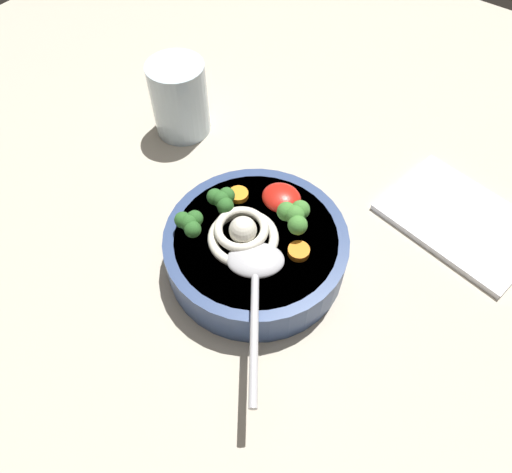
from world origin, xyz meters
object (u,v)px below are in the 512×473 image
Objects in this scene: soup_bowl at (256,249)px; folded_napkin at (461,220)px; noodle_pile at (243,234)px; drinking_glass at (180,99)px; soup_spoon at (255,271)px.

soup_bowl is 1.13× the size of folded_napkin.
noodle_pile reaches higher than soup_bowl.
drinking_glass reaches higher than noodle_pile.
soup_bowl is 2.42× the size of noodle_pile.
noodle_pile reaches higher than soup_spoon.
soup_spoon is at bearing 60.43° from folded_napkin.
folded_napkin is at bearing -129.51° from noodle_pile.
soup_bowl is at bearing -127.60° from noodle_pile.
soup_spoon is 0.88× the size of folded_napkin.
soup_bowl is at bearing 151.82° from drinking_glass.
drinking_glass is (21.40, -13.11, -0.80)cm from noodle_pile.
noodle_pile is (0.90, 1.16, 3.45)cm from soup_bowl.
folded_napkin is (-38.86, -8.05, -4.81)cm from drinking_glass.
drinking_glass is 39.97cm from folded_napkin.
soup_bowl is 5.89cm from soup_spoon.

